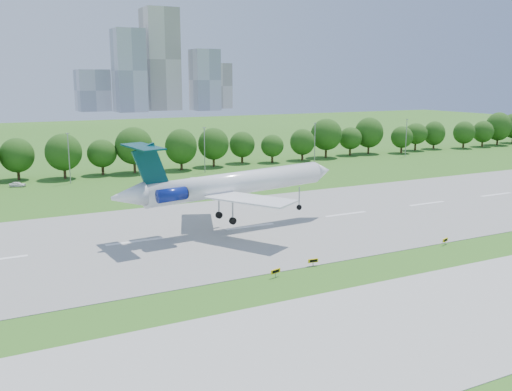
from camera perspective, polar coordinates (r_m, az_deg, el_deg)
name	(u,v)px	position (r m, az deg, el deg)	size (l,w,h in m)	color
ground	(335,270)	(76.72, 7.87, -7.37)	(600.00, 600.00, 0.00)	#2C5E18
runway	(250,227)	(97.29, -0.60, -3.15)	(400.00, 45.00, 0.08)	gray
taxiway	(434,320)	(63.87, 17.36, -11.76)	(400.00, 23.00, 0.08)	#ADADA8
tree_line	(139,149)	(157.99, -11.61, 4.58)	(288.40, 8.40, 10.40)	#382314
light_poles	(140,153)	(147.75, -11.48, 4.17)	(175.90, 0.25, 12.19)	gray
skyline	(157,72)	(471.75, -9.90, 12.09)	(127.00, 52.00, 80.00)	#B2B2B7
airliner	(226,184)	(93.56, -3.02, 1.17)	(41.09, 29.86, 13.87)	white
taxi_sign_left	(276,271)	(73.05, 1.98, -7.59)	(1.53, 0.56, 1.08)	gray
taxi_sign_centre	(313,261)	(77.57, 5.73, -6.52)	(1.47, 0.32, 1.03)	gray
taxi_sign_right	(445,240)	(91.52, 18.40, -4.25)	(1.42, 0.62, 1.01)	gray
service_vehicle_b	(18,184)	(144.43, -22.74, 1.04)	(1.46, 3.63, 1.24)	white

